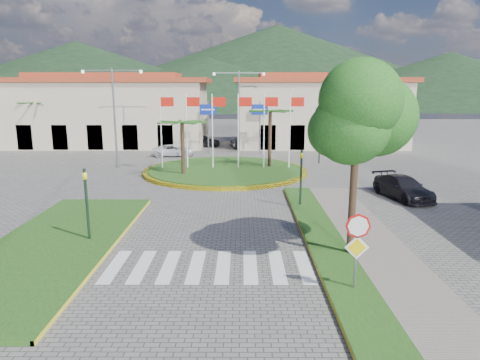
{
  "coord_description": "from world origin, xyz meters",
  "views": [
    {
      "loc": [
        1.29,
        -10.72,
        6.45
      ],
      "look_at": [
        1.2,
        8.0,
        2.41
      ],
      "focal_mm": 32.0,
      "sensor_mm": 36.0,
      "label": 1
    }
  ],
  "objects_px": {
    "white_van": "(174,150)",
    "car_dark_a": "(202,141)",
    "stop_sign": "(357,240)",
    "deciduous_tree": "(357,123)",
    "car_dark_b": "(248,143)",
    "car_side_right": "(403,188)",
    "roundabout_island": "(225,170)"
  },
  "relations": [
    {
      "from": "car_dark_a",
      "to": "car_dark_b",
      "type": "distance_m",
      "value": 5.34
    },
    {
      "from": "white_van",
      "to": "car_side_right",
      "type": "relative_size",
      "value": 0.87
    },
    {
      "from": "roundabout_island",
      "to": "car_side_right",
      "type": "height_order",
      "value": "roundabout_island"
    },
    {
      "from": "deciduous_tree",
      "to": "car_dark_b",
      "type": "height_order",
      "value": "deciduous_tree"
    },
    {
      "from": "stop_sign",
      "to": "deciduous_tree",
      "type": "distance_m",
      "value": 4.59
    },
    {
      "from": "stop_sign",
      "to": "deciduous_tree",
      "type": "bearing_deg",
      "value": 78.82
    },
    {
      "from": "white_van",
      "to": "car_dark_a",
      "type": "height_order",
      "value": "car_dark_a"
    },
    {
      "from": "roundabout_island",
      "to": "white_van",
      "type": "bearing_deg",
      "value": 123.36
    },
    {
      "from": "deciduous_tree",
      "to": "car_dark_b",
      "type": "xyz_separation_m",
      "value": [
        -3.5,
        30.49,
        -4.54
      ]
    },
    {
      "from": "stop_sign",
      "to": "car_dark_a",
      "type": "xyz_separation_m",
      "value": [
        -8.07,
        34.86,
        -1.11
      ]
    },
    {
      "from": "car_dark_b",
      "to": "deciduous_tree",
      "type": "bearing_deg",
      "value": 168.51
    },
    {
      "from": "roundabout_island",
      "to": "white_van",
      "type": "distance_m",
      "value": 9.59
    },
    {
      "from": "white_van",
      "to": "car_dark_b",
      "type": "bearing_deg",
      "value": -56.12
    },
    {
      "from": "deciduous_tree",
      "to": "car_dark_a",
      "type": "distance_m",
      "value": 33.29
    },
    {
      "from": "stop_sign",
      "to": "car_dark_b",
      "type": "height_order",
      "value": "stop_sign"
    },
    {
      "from": "white_van",
      "to": "deciduous_tree",
      "type": "bearing_deg",
      "value": -159.94
    },
    {
      "from": "white_van",
      "to": "car_dark_b",
      "type": "height_order",
      "value": "car_dark_b"
    },
    {
      "from": "roundabout_island",
      "to": "car_side_right",
      "type": "distance_m",
      "value": 13.51
    },
    {
      "from": "white_van",
      "to": "car_dark_b",
      "type": "xyz_separation_m",
      "value": [
        7.26,
        5.49,
        0.08
      ]
    },
    {
      "from": "roundabout_island",
      "to": "deciduous_tree",
      "type": "distance_m",
      "value": 18.55
    },
    {
      "from": "car_dark_a",
      "to": "white_van",
      "type": "bearing_deg",
      "value": 168.67
    },
    {
      "from": "stop_sign",
      "to": "car_side_right",
      "type": "height_order",
      "value": "stop_sign"
    },
    {
      "from": "deciduous_tree",
      "to": "white_van",
      "type": "bearing_deg",
      "value": 113.29
    },
    {
      "from": "car_side_right",
      "to": "white_van",
      "type": "bearing_deg",
      "value": 120.91
    },
    {
      "from": "car_dark_a",
      "to": "car_dark_b",
      "type": "height_order",
      "value": "car_dark_a"
    },
    {
      "from": "stop_sign",
      "to": "deciduous_tree",
      "type": "relative_size",
      "value": 0.39
    },
    {
      "from": "car_side_right",
      "to": "car_dark_a",
      "type": "bearing_deg",
      "value": 107.27
    },
    {
      "from": "stop_sign",
      "to": "white_van",
      "type": "relative_size",
      "value": 0.67
    },
    {
      "from": "car_dark_b",
      "to": "car_side_right",
      "type": "relative_size",
      "value": 0.84
    },
    {
      "from": "roundabout_island",
      "to": "stop_sign",
      "type": "bearing_deg",
      "value": -76.27
    },
    {
      "from": "white_van",
      "to": "car_dark_a",
      "type": "distance_m",
      "value": 7.14
    },
    {
      "from": "deciduous_tree",
      "to": "car_dark_a",
      "type": "xyz_separation_m",
      "value": [
        -8.67,
        31.83,
        -4.49
      ]
    }
  ]
}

